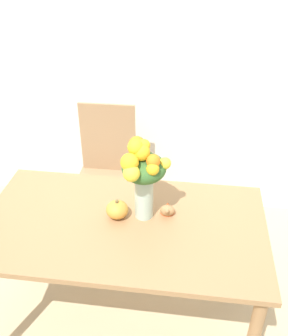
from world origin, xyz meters
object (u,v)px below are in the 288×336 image
object	(u,v)px
pumpkin	(117,210)
dining_chair_near_window	(106,173)
turkey_figurine	(167,209)
flower_vase	(143,172)

from	to	relation	value
pumpkin	dining_chair_near_window	world-z (taller)	dining_chair_near_window
pumpkin	turkey_figurine	xyz separation A→B (m)	(0.26, 0.06, -0.02)
flower_vase	dining_chair_near_window	world-z (taller)	flower_vase
turkey_figurine	flower_vase	bearing A→B (deg)	-162.61
pumpkin	dining_chair_near_window	distance (m)	0.84
dining_chair_near_window	flower_vase	bearing A→B (deg)	-64.17
pumpkin	turkey_figurine	bearing A→B (deg)	13.10
turkey_figurine	dining_chair_near_window	bearing A→B (deg)	125.39
pumpkin	turkey_figurine	world-z (taller)	pumpkin
flower_vase	dining_chair_near_window	bearing A→B (deg)	116.65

